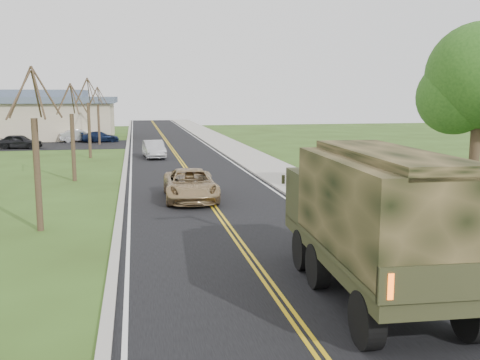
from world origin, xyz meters
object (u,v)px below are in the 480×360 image
object	(u,v)px
sedan_silver	(154,149)
suv_champagne	(190,185)
military_truck	(374,213)
utility_box_near	(463,259)

from	to	relation	value
sedan_silver	suv_champagne	bearing A→B (deg)	-91.90
military_truck	utility_box_near	world-z (taller)	military_truck
military_truck	utility_box_near	distance (m)	3.76
utility_box_near	suv_champagne	bearing A→B (deg)	109.33
sedan_silver	utility_box_near	world-z (taller)	sedan_silver
suv_champagne	sedan_silver	bearing A→B (deg)	94.86
sedan_silver	utility_box_near	distance (m)	31.55
military_truck	suv_champagne	bearing A→B (deg)	105.97
military_truck	suv_champagne	size ratio (longest dim) A/B	1.45
military_truck	sedan_silver	world-z (taller)	military_truck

